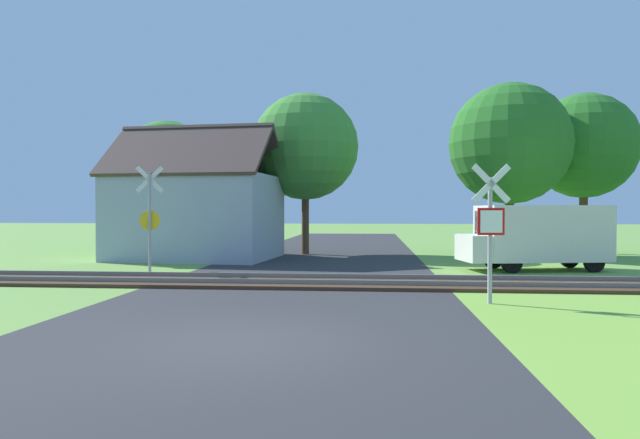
% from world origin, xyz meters
% --- Properties ---
extents(ground_plane, '(160.00, 160.00, 0.00)m').
position_xyz_m(ground_plane, '(0.00, 0.00, 0.00)').
color(ground_plane, '#6B9942').
extents(road_asphalt, '(8.12, 80.00, 0.01)m').
position_xyz_m(road_asphalt, '(0.00, 2.00, 0.00)').
color(road_asphalt, '#2D2D30').
rests_on(road_asphalt, ground).
extents(rail_track, '(60.00, 2.60, 0.22)m').
position_xyz_m(rail_track, '(0.00, 7.15, 0.06)').
color(rail_track, '#422D1E').
rests_on(rail_track, ground).
extents(stop_sign_near, '(0.87, 0.19, 3.10)m').
position_xyz_m(stop_sign_near, '(4.64, 4.15, 1.74)').
color(stop_sign_near, '#9E9EA5').
rests_on(stop_sign_near, ground).
extents(crossing_sign_far, '(0.85, 0.26, 3.51)m').
position_xyz_m(crossing_sign_far, '(-5.07, 9.00, 1.95)').
color(crossing_sign_far, '#9E9EA5').
rests_on(crossing_sign_far, ground).
extents(house, '(7.21, 5.98, 5.74)m').
position_xyz_m(house, '(-5.43, 15.18, 1.96)').
color(house, '#99A3B7').
rests_on(house, ground).
extents(tree_center, '(5.01, 5.01, 7.57)m').
position_xyz_m(tree_center, '(-1.10, 18.01, 5.06)').
color(tree_center, '#513823').
rests_on(tree_center, ground).
extents(tree_far, '(5.07, 5.07, 7.73)m').
position_xyz_m(tree_far, '(12.27, 19.99, 5.19)').
color(tree_far, '#513823').
rests_on(tree_far, ground).
extents(tree_right, '(5.52, 5.52, 7.89)m').
position_xyz_m(tree_right, '(8.32, 18.11, 5.11)').
color(tree_right, '#513823').
rests_on(tree_right, ground).
extents(tree_left, '(4.78, 4.78, 6.40)m').
position_xyz_m(tree_left, '(-7.84, 18.14, 4.00)').
color(tree_left, '#513823').
rests_on(tree_left, ground).
extents(mail_truck, '(5.16, 2.72, 2.24)m').
position_xyz_m(mail_truck, '(7.72, 11.51, 1.24)').
color(mail_truck, silver).
rests_on(mail_truck, ground).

